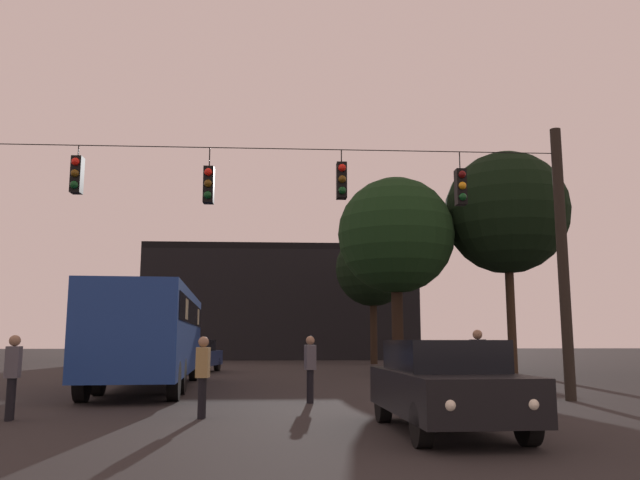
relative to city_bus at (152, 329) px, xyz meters
name	(u,v)px	position (x,y,z in m)	size (l,w,h in m)	color
ground_plane	(273,375)	(3.76, 7.99, -1.87)	(168.00, 168.00, 0.00)	black
overhead_signal_span	(270,237)	(3.79, -4.56, 2.25)	(15.60, 0.44, 7.13)	black
city_bus	(152,329)	(0.00, 0.00, 0.00)	(3.33, 11.16, 3.00)	navy
car_near_right	(445,384)	(6.87, -9.84, -1.07)	(1.96, 4.39, 1.52)	black
car_far_left	(194,355)	(0.01, 10.11, -1.07)	(2.27, 4.48, 1.52)	navy
pedestrian_crossing_left	(203,372)	(2.57, -7.67, -0.97)	(0.25, 0.37, 1.59)	black
pedestrian_crossing_center	(310,365)	(4.82, -4.73, -0.96)	(0.29, 0.39, 1.61)	black
pedestrian_near_bus	(13,372)	(-1.05, -7.79, -0.96)	(0.30, 0.40, 1.61)	black
pedestrian_trailing	(478,361)	(8.94, -5.00, -0.86)	(0.34, 0.42, 1.77)	black
corner_building	(281,304)	(4.02, 32.92, 2.60)	(21.28, 10.09, 8.92)	black
tree_left_silhouette	(373,269)	(9.95, 20.19, 4.18)	(4.84, 4.84, 8.49)	black
tree_behind_building	(506,213)	(14.68, 8.41, 5.60)	(5.80, 5.80, 10.38)	#2D2116
tree_right_far	(396,236)	(9.37, 8.37, 4.44)	(5.40, 5.40, 9.04)	black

